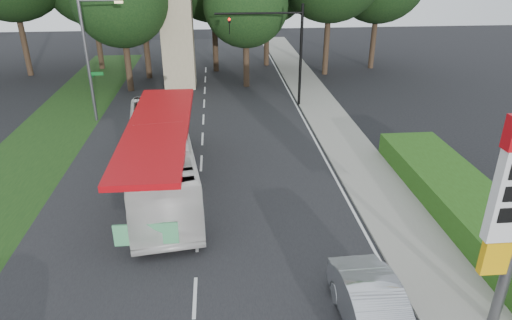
{
  "coord_description": "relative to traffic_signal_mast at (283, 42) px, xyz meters",
  "views": [
    {
      "loc": [
        0.99,
        -7.96,
        10.57
      ],
      "look_at": [
        2.57,
        9.98,
        2.2
      ],
      "focal_mm": 32.0,
      "sensor_mm": 36.0,
      "label": 1
    }
  ],
  "objects": [
    {
      "name": "road_surface",
      "position": [
        -5.68,
        -12.0,
        -4.66
      ],
      "size": [
        14.0,
        80.0,
        0.02
      ],
      "primitive_type": "cube",
      "color": "black",
      "rests_on": "ground"
    },
    {
      "name": "sidewalk_right",
      "position": [
        2.82,
        -12.0,
        -4.61
      ],
      "size": [
        3.0,
        80.0,
        0.12
      ],
      "primitive_type": "cube",
      "color": "gray",
      "rests_on": "ground"
    },
    {
      "name": "grass_verge_left",
      "position": [
        -15.18,
        -6.0,
        -4.66
      ],
      "size": [
        5.0,
        50.0,
        0.02
      ],
      "primitive_type": "cube",
      "color": "#193814",
      "rests_on": "ground"
    },
    {
      "name": "hedge",
      "position": [
        5.82,
        -16.0,
        -4.07
      ],
      "size": [
        3.0,
        14.0,
        1.2
      ],
      "primitive_type": "cube",
      "color": "#264D14",
      "rests_on": "ground"
    },
    {
      "name": "traffic_signal_mast",
      "position": [
        0.0,
        0.0,
        0.0
      ],
      "size": [
        6.1,
        0.35,
        7.2
      ],
      "color": "black",
      "rests_on": "ground"
    },
    {
      "name": "streetlight_signs",
      "position": [
        -12.67,
        -1.99,
        -0.23
      ],
      "size": [
        2.75,
        0.98,
        8.0
      ],
      "color": "#59595E",
      "rests_on": "ground"
    },
    {
      "name": "monument",
      "position": [
        -7.68,
        6.0,
        0.43
      ],
      "size": [
        3.0,
        3.0,
        10.05
      ],
      "color": "#9C8E6E",
      "rests_on": "ground"
    },
    {
      "name": "transit_bus",
      "position": [
        -7.44,
        -12.1,
        -3.05
      ],
      "size": [
        4.26,
        11.94,
        3.25
      ],
      "primitive_type": "imported",
      "rotation": [
        0.0,
        0.0,
        0.13
      ],
      "color": "white",
      "rests_on": "ground"
    },
    {
      "name": "sedan_silver",
      "position": [
        -0.29,
        -22.02,
        -3.88
      ],
      "size": [
        1.83,
        4.87,
        1.59
      ],
      "primitive_type": "imported",
      "rotation": [
        0.0,
        0.0,
        0.03
      ],
      "color": "#B7B9BF",
      "rests_on": "ground"
    }
  ]
}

